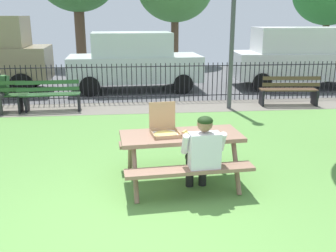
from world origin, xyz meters
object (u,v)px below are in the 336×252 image
object	(u,v)px
pizza_box_open	(164,128)
parked_car_center	(300,56)
lamp_post_walkway	(234,6)
parked_car_left	(134,61)
pizza_slice_on_table	(190,132)
adult_at_table	(203,152)
picnic_table_foreground	(181,145)
park_bench_right	(289,91)
park_bench_center	(49,96)

from	to	relation	value
pizza_box_open	parked_car_center	world-z (taller)	parked_car_center
lamp_post_walkway	parked_car_left	bearing A→B (deg)	130.90
parked_car_center	pizza_slice_on_table	bearing A→B (deg)	-124.30
pizza_box_open	adult_at_table	xyz separation A→B (m)	(0.48, -0.52, -0.20)
pizza_box_open	pizza_slice_on_table	xyz separation A→B (m)	(0.39, 0.02, -0.08)
picnic_table_foreground	lamp_post_walkway	world-z (taller)	lamp_post_walkway
parked_car_left	park_bench_right	bearing A→B (deg)	-32.46
picnic_table_foreground	park_bench_center	distance (m)	5.61
lamp_post_walkway	park_bench_center	bearing A→B (deg)	177.76
adult_at_table	parked_car_left	world-z (taller)	parked_car_left
picnic_table_foreground	park_bench_right	size ratio (longest dim) A/B	1.17
park_bench_center	parked_car_left	world-z (taller)	parked_car_left
adult_at_table	pizza_box_open	bearing A→B (deg)	133.09
pizza_slice_on_table	park_bench_center	xyz separation A→B (m)	(-3.02, 4.77, -0.36)
pizza_slice_on_table	park_bench_right	size ratio (longest dim) A/B	0.17
pizza_slice_on_table	lamp_post_walkway	xyz separation A→B (m)	(1.84, 4.58, 1.92)
pizza_box_open	adult_at_table	bearing A→B (deg)	-46.91
park_bench_center	park_bench_right	xyz separation A→B (m)	(6.63, 0.00, 0.00)
pizza_slice_on_table	adult_at_table	world-z (taller)	adult_at_table
pizza_box_open	lamp_post_walkway	world-z (taller)	lamp_post_walkway
pizza_slice_on_table	park_bench_right	bearing A→B (deg)	52.83
park_bench_right	lamp_post_walkway	distance (m)	2.90
pizza_box_open	park_bench_right	size ratio (longest dim) A/B	0.29
picnic_table_foreground	park_bench_center	xyz separation A→B (m)	(-2.88, 4.81, -0.18)
park_bench_right	parked_car_center	xyz separation A→B (m)	(1.51, 2.75, 0.68)
pizza_box_open	pizza_slice_on_table	distance (m)	0.39
picnic_table_foreground	pizza_slice_on_table	bearing A→B (deg)	18.45
adult_at_table	parked_car_center	distance (m)	9.50
lamp_post_walkway	pizza_box_open	bearing A→B (deg)	-115.86
pizza_slice_on_table	parked_car_left	bearing A→B (deg)	95.35
park_bench_right	parked_car_center	bearing A→B (deg)	61.19
park_bench_center	parked_car_left	bearing A→B (deg)	49.92
picnic_table_foreground	park_bench_center	world-z (taller)	park_bench_center
park_bench_center	lamp_post_walkway	distance (m)	5.37
pizza_slice_on_table	parked_car_left	xyz separation A→B (m)	(-0.70, 7.51, 0.23)
adult_at_table	lamp_post_walkway	distance (m)	5.77
picnic_table_foreground	lamp_post_walkway	size ratio (longest dim) A/B	0.43
park_bench_right	pizza_slice_on_table	bearing A→B (deg)	-127.17
park_bench_right	adult_at_table	bearing A→B (deg)	-123.58
adult_at_table	parked_car_left	bearing A→B (deg)	95.68
adult_at_table	parked_car_left	xyz separation A→B (m)	(-0.80, 8.05, 0.35)
pizza_slice_on_table	parked_car_center	size ratio (longest dim) A/B	0.06
pizza_box_open	pizza_slice_on_table	world-z (taller)	pizza_box_open
parked_car_left	parked_car_center	xyz separation A→B (m)	(5.83, 0.00, 0.09)
park_bench_center	parked_car_center	world-z (taller)	parked_car_center
lamp_post_walkway	parked_car_center	world-z (taller)	lamp_post_walkway
pizza_slice_on_table	park_bench_right	world-z (taller)	park_bench_right
park_bench_right	lamp_post_walkway	xyz separation A→B (m)	(-1.77, -0.19, 2.28)
picnic_table_foreground	parked_car_center	xyz separation A→B (m)	(5.27, 7.56, 0.50)
parked_car_left	parked_car_center	distance (m)	5.83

